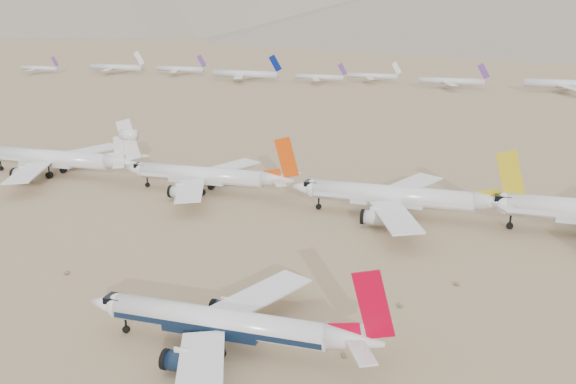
# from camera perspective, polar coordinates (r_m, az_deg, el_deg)

# --- Properties ---
(ground) EXTENTS (7000.00, 7000.00, 0.00)m
(ground) POSITION_cam_1_polar(r_m,az_deg,el_deg) (99.41, -9.44, -12.53)
(ground) COLOR #7D6349
(ground) RESTS_ON ground
(main_airliner) EXTENTS (43.11, 42.11, 15.21)m
(main_airliner) POSITION_cam_1_polar(r_m,az_deg,el_deg) (92.92, -5.12, -11.61)
(main_airliner) COLOR white
(main_airliner) RESTS_ON ground
(row2_gold_tail) EXTENTS (49.77, 48.68, 17.72)m
(row2_gold_tail) POSITION_cam_1_polar(r_m,az_deg,el_deg) (149.75, 10.03, -0.42)
(row2_gold_tail) COLOR white
(row2_gold_tail) RESTS_ON ground
(row2_orange_tail) EXTENTS (45.78, 44.79, 16.33)m
(row2_orange_tail) POSITION_cam_1_polar(r_m,az_deg,el_deg) (168.00, -7.11, 1.43)
(row2_orange_tail) COLOR white
(row2_orange_tail) RESTS_ON ground
(row2_white_trijet) EXTENTS (50.62, 49.47, 17.94)m
(row2_white_trijet) POSITION_cam_1_polar(r_m,az_deg,el_deg) (194.30, -19.70, 2.83)
(row2_white_trijet) COLOR white
(row2_white_trijet) RESTS_ON ground
(distant_storage_row) EXTENTS (471.41, 61.69, 16.02)m
(distant_storage_row) POSITION_cam_1_polar(r_m,az_deg,el_deg) (397.95, 7.34, 10.08)
(distant_storage_row) COLOR silver
(distant_storage_row) RESTS_ON ground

